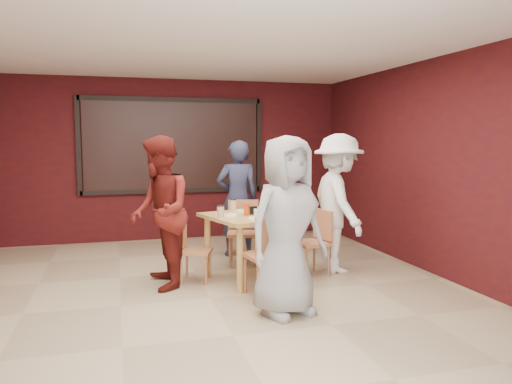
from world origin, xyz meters
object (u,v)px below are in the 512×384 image
object	(u,v)px
diner_left	(160,212)
diner_back	(238,198)
chair_front	(269,251)
diner_front	(287,226)
chair_right	(316,238)
dining_table	(252,223)
diner_right	(338,203)
chair_left	(191,247)
chair_back	(243,228)

from	to	relation	value
diner_left	diner_back	bearing A→B (deg)	136.25
chair_front	diner_front	bearing A→B (deg)	-89.06
chair_right	diner_left	bearing A→B (deg)	-178.63
dining_table	diner_right	xyz separation A→B (m)	(1.21, 0.09, 0.20)
chair_left	diner_left	xyz separation A→B (m)	(-0.38, -0.16, 0.47)
dining_table	chair_back	size ratio (longest dim) A/B	1.44
diner_right	diner_front	bearing A→B (deg)	141.78
chair_back	chair_left	distance (m)	1.11
chair_left	chair_right	bearing A→B (deg)	-3.96
diner_left	diner_right	bearing A→B (deg)	92.15
dining_table	diner_front	size ratio (longest dim) A/B	0.72
diner_right	diner_back	bearing A→B (deg)	43.33
diner_right	chair_front	bearing A→B (deg)	127.40
chair_front	chair_right	xyz separation A→B (m)	(0.86, 0.76, -0.05)
chair_left	chair_back	bearing A→B (deg)	39.69
dining_table	diner_back	xyz separation A→B (m)	(0.14, 1.33, 0.15)
diner_right	chair_back	bearing A→B (deg)	59.29
chair_right	diner_back	size ratio (longest dim) A/B	0.49
chair_front	diner_right	world-z (taller)	diner_right
diner_left	chair_left	bearing A→B (deg)	111.81
diner_back	diner_right	size ratio (longest dim) A/B	0.95
chair_right	diner_left	distance (m)	2.04
diner_front	diner_back	xyz separation A→B (m)	(0.14, 2.64, -0.03)
chair_right	chair_left	bearing A→B (deg)	176.04
chair_back	chair_right	size ratio (longest dim) A/B	1.06
chair_back	diner_back	xyz separation A→B (m)	(0.04, 0.51, 0.36)
chair_back	chair_front	bearing A→B (deg)	-93.62
chair_front	diner_front	world-z (taller)	diner_front
chair_front	chair_left	world-z (taller)	chair_front
chair_left	diner_left	world-z (taller)	diner_left
dining_table	diner_left	distance (m)	1.15
chair_left	diner_right	size ratio (longest dim) A/B	0.42
chair_left	diner_left	size ratio (longest dim) A/B	0.43
diner_back	chair_right	bearing A→B (deg)	123.20
chair_right	diner_left	world-z (taller)	diner_left
diner_back	diner_right	xyz separation A→B (m)	(1.07, -1.25, 0.05)
chair_back	diner_right	size ratio (longest dim) A/B	0.49
dining_table	diner_back	bearing A→B (deg)	84.17
dining_table	diner_right	size ratio (longest dim) A/B	0.70
diner_back	diner_left	size ratio (longest dim) A/B	0.97
chair_right	diner_right	world-z (taller)	diner_right
chair_back	diner_front	world-z (taller)	diner_front
chair_back	diner_right	xyz separation A→B (m)	(1.11, -0.74, 0.41)
chair_front	diner_right	bearing A→B (deg)	34.70
diner_back	diner_front	bearing A→B (deg)	91.84
chair_front	diner_left	world-z (taller)	diner_left
chair_back	diner_front	xyz separation A→B (m)	(-0.09, -2.13, 0.39)
diner_back	diner_left	distance (m)	1.87
diner_back	dining_table	bearing A→B (deg)	88.94
chair_back	diner_left	bearing A→B (deg)	-144.87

